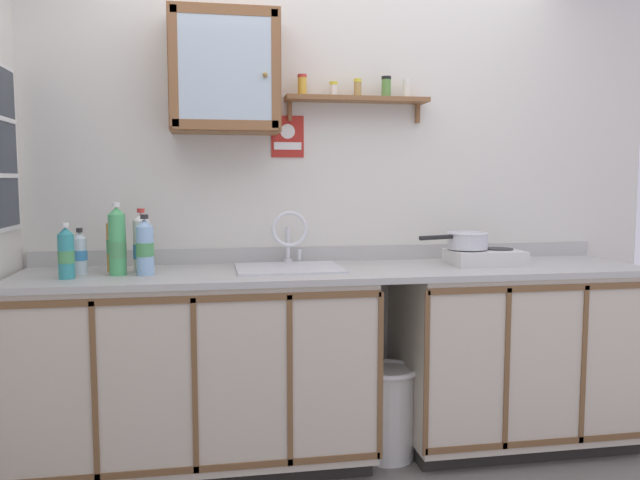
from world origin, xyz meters
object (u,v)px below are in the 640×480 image
object	(u,v)px
saucepan	(467,240)
wall_cabinet	(225,72)
bottle_soda_green_2	(117,243)
trash_bin	(387,410)
bottle_opaque_white_5	(142,244)
bottle_water_blue_3	(145,247)
bottle_detergent_teal_0	(66,254)
hot_plate_stove	(485,257)
sink	(289,275)
bottle_water_clear_1	(80,253)
bottle_juice_amber_4	(113,245)
warning_sign	(288,137)

from	to	relation	value
saucepan	wall_cabinet	bearing A→B (deg)	173.44
bottle_soda_green_2	trash_bin	bearing A→B (deg)	-1.31
bottle_opaque_white_5	saucepan	bearing A→B (deg)	-0.43
saucepan	bottle_water_blue_3	bearing A→B (deg)	-176.73
bottle_detergent_teal_0	bottle_soda_green_2	size ratio (longest dim) A/B	0.74
hot_plate_stove	trash_bin	distance (m)	0.93
bottle_detergent_teal_0	bottle_water_blue_3	xyz separation A→B (m)	(0.33, 0.05, 0.02)
sink	hot_plate_stove	distance (m)	1.02
hot_plate_stove	trash_bin	xyz separation A→B (m)	(-0.54, -0.08, -0.75)
wall_cabinet	trash_bin	size ratio (longest dim) A/B	1.28
bottle_water_clear_1	bottle_water_blue_3	distance (m)	0.31
saucepan	bottle_juice_amber_4	world-z (taller)	bottle_juice_amber_4
bottle_soda_green_2	bottle_juice_amber_4	distance (m)	0.12
bottle_juice_amber_4	warning_sign	size ratio (longest dim) A/B	1.28
hot_plate_stove	warning_sign	xyz separation A→B (m)	(-0.99, 0.29, 0.62)
bottle_juice_amber_4	sink	bearing A→B (deg)	-2.90
sink	bottle_opaque_white_5	size ratio (longest dim) A/B	1.68
bottle_water_blue_3	warning_sign	world-z (taller)	warning_sign
sink	bottle_detergent_teal_0	bearing A→B (deg)	-172.00
bottle_soda_green_2	bottle_juice_amber_4	bearing A→B (deg)	107.17
bottle_water_blue_3	trash_bin	bearing A→B (deg)	-0.33
bottle_water_clear_1	trash_bin	bearing A→B (deg)	-3.38
hot_plate_stove	bottle_detergent_teal_0	distance (m)	2.03
bottle_water_blue_3	bottle_opaque_white_5	size ratio (longest dim) A/B	0.92
bottle_soda_green_2	bottle_water_blue_3	xyz separation A→B (m)	(0.12, -0.02, -0.02)
sink	bottle_soda_green_2	world-z (taller)	bottle_soda_green_2
hot_plate_stove	saucepan	world-z (taller)	saucepan
sink	warning_sign	size ratio (longest dim) A/B	2.35
wall_cabinet	hot_plate_stove	bearing A→B (deg)	-6.87
bottle_soda_green_2	bottle_juice_amber_4	xyz separation A→B (m)	(-0.03, 0.11, -0.02)
hot_plate_stove	trash_bin	size ratio (longest dim) A/B	0.79
wall_cabinet	bottle_water_clear_1	bearing A→B (deg)	-167.29
bottle_water_clear_1	bottle_juice_amber_4	distance (m)	0.15
bottle_soda_green_2	warning_sign	xyz separation A→B (m)	(0.83, 0.34, 0.51)
hot_plate_stove	trash_bin	world-z (taller)	hot_plate_stove
wall_cabinet	warning_sign	distance (m)	0.46
bottle_water_blue_3	wall_cabinet	size ratio (longest dim) A/B	0.47
wall_cabinet	bottle_water_blue_3	bearing A→B (deg)	-148.50
saucepan	bottle_detergent_teal_0	bearing A→B (deg)	-175.77
saucepan	hot_plate_stove	bearing A→B (deg)	-10.99
bottle_detergent_teal_0	bottle_juice_amber_4	xyz separation A→B (m)	(0.17, 0.18, 0.02)
bottle_soda_green_2	warning_sign	world-z (taller)	warning_sign
bottle_water_blue_3	warning_sign	bearing A→B (deg)	27.17
saucepan	trash_bin	xyz separation A→B (m)	(-0.45, -0.10, -0.84)
saucepan	bottle_water_blue_3	distance (m)	1.60
sink	bottle_water_clear_1	xyz separation A→B (m)	(-0.97, -0.01, 0.13)
bottle_juice_amber_4	bottle_water_blue_3	bearing A→B (deg)	-39.86
bottle_detergent_teal_0	bottle_water_clear_1	xyz separation A→B (m)	(0.03, 0.13, -0.02)
bottle_soda_green_2	warning_sign	bearing A→B (deg)	22.24
bottle_water_clear_1	trash_bin	xyz separation A→B (m)	(1.45, -0.09, -0.81)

